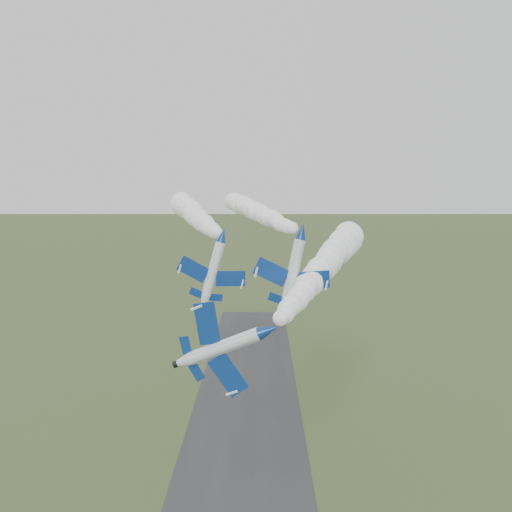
% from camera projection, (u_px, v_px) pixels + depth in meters
% --- Properties ---
extents(runway, '(24.00, 260.00, 0.04)m').
position_uv_depth(runway, '(241.00, 483.00, 95.25)').
color(runway, '#2D2D2F').
rests_on(runway, ground).
extents(jet_lead, '(5.67, 12.48, 9.56)m').
position_uv_depth(jet_lead, '(269.00, 330.00, 58.33)').
color(jet_lead, white).
extents(smoke_trail_jet_lead, '(21.43, 64.64, 5.89)m').
position_uv_depth(smoke_trail_jet_lead, '(326.00, 264.00, 91.58)').
color(smoke_trail_jet_lead, white).
extents(jet_pair_left, '(9.64, 11.70, 3.66)m').
position_uv_depth(jet_pair_left, '(223.00, 235.00, 79.48)').
color(jet_pair_left, white).
extents(smoke_trail_jet_pair_left, '(18.98, 56.19, 5.08)m').
position_uv_depth(smoke_trail_jet_pair_left, '(194.00, 214.00, 109.27)').
color(smoke_trail_jet_pair_left, white).
extents(jet_pair_right, '(11.04, 13.27, 3.83)m').
position_uv_depth(jet_pair_right, '(302.00, 231.00, 78.92)').
color(jet_pair_right, white).
extents(smoke_trail_jet_pair_right, '(18.54, 69.10, 4.57)m').
position_uv_depth(smoke_trail_jet_pair_right, '(255.00, 211.00, 116.35)').
color(smoke_trail_jet_pair_right, white).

